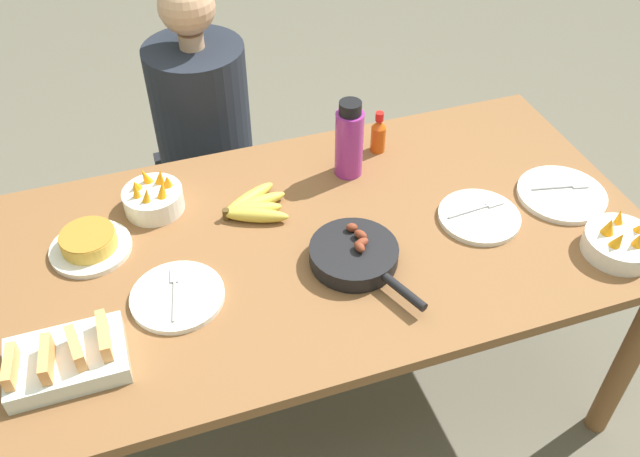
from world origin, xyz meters
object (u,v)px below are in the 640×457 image
at_px(banana_bunch, 252,207).
at_px(skillet, 355,255).
at_px(frittata_plate_center, 89,244).
at_px(empty_plate_far_left, 479,217).
at_px(empty_plate_far_right, 177,296).
at_px(hot_sauce_bottle, 378,134).
at_px(fruit_bowl_mango, 153,198).
at_px(water_bottle, 349,141).
at_px(person_figure, 209,167).
at_px(fruit_bowl_citrus, 620,243).
at_px(empty_plate_near_front, 562,194).
at_px(melon_tray, 66,359).

bearing_deg(banana_bunch, skillet, -53.67).
bearing_deg(frittata_plate_center, empty_plate_far_left, -11.86).
height_order(empty_plate_far_right, hot_sauce_bottle, hot_sauce_bottle).
height_order(empty_plate_far_right, fruit_bowl_mango, fruit_bowl_mango).
bearing_deg(frittata_plate_center, water_bottle, 7.33).
bearing_deg(person_figure, empty_plate_far_right, -104.92).
bearing_deg(fruit_bowl_mango, empty_plate_far_right, -89.85).
bearing_deg(hot_sauce_bottle, fruit_bowl_citrus, -55.51).
xyz_separation_m(empty_plate_near_front, person_figure, (-0.92, 0.83, -0.27)).
relative_size(melon_tray, hot_sauce_bottle, 1.89).
distance_m(melon_tray, empty_plate_far_right, 0.30).
distance_m(melon_tray, water_bottle, 0.99).
bearing_deg(banana_bunch, hot_sauce_bottle, 20.15).
bearing_deg(fruit_bowl_citrus, melon_tray, 176.71).
xyz_separation_m(frittata_plate_center, hot_sauce_bottle, (0.91, 0.18, 0.04)).
distance_m(empty_plate_near_front, empty_plate_far_left, 0.28).
bearing_deg(fruit_bowl_mango, frittata_plate_center, -147.92).
height_order(banana_bunch, fruit_bowl_mango, fruit_bowl_mango).
bearing_deg(empty_plate_near_front, water_bottle, 150.74).
xyz_separation_m(banana_bunch, fruit_bowl_citrus, (0.90, -0.47, 0.01)).
relative_size(hot_sauce_bottle, person_figure, 0.11).
bearing_deg(skillet, hot_sauce_bottle, 129.49).
distance_m(frittata_plate_center, empty_plate_far_left, 1.08).
distance_m(frittata_plate_center, fruit_bowl_mango, 0.23).
xyz_separation_m(frittata_plate_center, person_figure, (0.42, 0.62, -0.29)).
bearing_deg(skillet, frittata_plate_center, -133.82).
relative_size(skillet, water_bottle, 1.44).
bearing_deg(banana_bunch, empty_plate_far_right, -135.46).
xyz_separation_m(empty_plate_far_right, fruit_bowl_mango, (-0.00, 0.37, 0.03)).
xyz_separation_m(fruit_bowl_citrus, person_figure, (-0.93, 1.08, -0.30)).
height_order(banana_bunch, person_figure, person_figure).
xyz_separation_m(empty_plate_near_front, empty_plate_far_left, (-0.28, -0.01, 0.00)).
height_order(fruit_bowl_mango, person_figure, person_figure).
relative_size(skillet, frittata_plate_center, 1.65).
bearing_deg(empty_plate_far_left, hot_sauce_bottle, 110.42).
height_order(melon_tray, empty_plate_far_left, melon_tray).
bearing_deg(fruit_bowl_citrus, skillet, 164.57).
bearing_deg(melon_tray, fruit_bowl_citrus, -3.29).
bearing_deg(empty_plate_far_left, person_figure, 127.32).
bearing_deg(empty_plate_near_front, melon_tray, -173.29).
xyz_separation_m(melon_tray, empty_plate_far_left, (1.14, 0.16, -0.02)).
distance_m(banana_bunch, fruit_bowl_citrus, 1.01).
bearing_deg(empty_plate_near_front, banana_bunch, 165.89).
distance_m(empty_plate_near_front, fruit_bowl_mango, 1.20).
relative_size(empty_plate_far_left, hot_sauce_bottle, 1.65).
relative_size(banana_bunch, empty_plate_far_right, 0.86).
bearing_deg(frittata_plate_center, melon_tray, -101.90).
xyz_separation_m(fruit_bowl_citrus, water_bottle, (-0.57, 0.56, 0.08)).
bearing_deg(melon_tray, water_bottle, 29.10).
xyz_separation_m(skillet, fruit_bowl_mango, (-0.47, 0.39, 0.01)).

